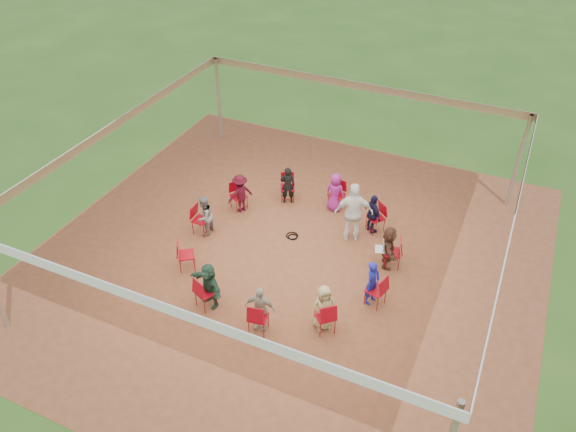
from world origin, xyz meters
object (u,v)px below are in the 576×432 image
at_px(person_seated_1, 373,214).
at_px(person_seated_6, 209,285).
at_px(chair_1, 376,218).
at_px(laptop, 382,247).
at_px(chair_2, 337,195).
at_px(person_seated_9, 372,283).
at_px(person_seated_8, 324,307).
at_px(cable_coil, 292,236).
at_px(person_seated_4, 240,193).
at_px(person_seated_5, 204,216).
at_px(chair_3, 288,188).
at_px(chair_9, 325,316).
at_px(chair_0, 392,252).
at_px(chair_8, 258,317).
at_px(person_seated_2, 335,192).
at_px(chair_5, 201,220).
at_px(chair_10, 376,290).
at_px(person_seated_0, 389,247).
at_px(chair_7, 206,292).
at_px(chair_4, 239,196).
at_px(chair_6, 186,255).
at_px(standing_person, 354,213).
at_px(person_seated_7, 260,308).

height_order(person_seated_1, person_seated_6, same).
bearing_deg(chair_1, laptop, 153.18).
xyz_separation_m(chair_2, person_seated_9, (2.17, -3.36, 0.17)).
xyz_separation_m(person_seated_8, cable_coil, (-2.02, 2.75, -0.60)).
bearing_deg(person_seated_4, cable_coil, 106.34).
bearing_deg(chair_1, person_seated_5, 66.05).
distance_m(chair_3, chair_9, 5.36).
relative_size(chair_0, cable_coil, 2.21).
distance_m(chair_2, chair_9, 4.93).
relative_size(chair_3, chair_8, 1.00).
xyz_separation_m(person_seated_2, person_seated_6, (-1.34, -4.95, 0.00)).
height_order(person_seated_1, person_seated_2, same).
xyz_separation_m(chair_5, person_seated_2, (3.02, 2.63, 0.17)).
xyz_separation_m(person_seated_1, person_seated_9, (0.84, -2.67, 0.00)).
distance_m(chair_10, person_seated_0, 1.51).
relative_size(chair_1, person_seated_0, 0.73).
height_order(person_seated_4, laptop, person_seated_4).
bearing_deg(chair_7, person_seated_0, 66.05).
bearing_deg(person_seated_8, chair_4, 98.37).
relative_size(chair_6, person_seated_9, 0.73).
height_order(chair_1, chair_7, same).
xyz_separation_m(chair_6, laptop, (4.56, 2.25, 0.14)).
height_order(chair_0, cable_coil, chair_0).
height_order(person_seated_0, standing_person, standing_person).
distance_m(standing_person, laptop, 1.32).
bearing_deg(chair_7, chair_8, 16.36).
bearing_deg(chair_7, person_seated_4, 129.78).
relative_size(chair_1, chair_8, 1.00).
xyz_separation_m(chair_0, chair_5, (-5.29, -0.87, 0.00)).
height_order(chair_3, cable_coil, chair_3).
relative_size(chair_2, person_seated_7, 0.73).
bearing_deg(person_seated_2, person_seated_4, 32.73).
bearing_deg(chair_3, person_seated_1, 145.25).
bearing_deg(person_seated_6, cable_coil, 100.41).
bearing_deg(person_seated_0, chair_8, 132.03).
distance_m(person_seated_4, laptop, 4.56).
xyz_separation_m(chair_3, laptop, (3.49, -1.71, 0.14)).
relative_size(person_seated_4, person_seated_5, 1.00).
height_order(person_seated_6, laptop, person_seated_6).
bearing_deg(chair_0, person_seated_0, 90.00).
relative_size(chair_7, person_seated_4, 0.73).
bearing_deg(chair_3, chair_8, 81.82).
bearing_deg(person_seated_2, person_seated_1, 163.64).
bearing_deg(person_seated_8, chair_1, 47.97).
relative_size(chair_0, standing_person, 0.50).
distance_m(person_seated_0, person_seated_9, 1.46).
distance_m(cable_coil, laptop, 2.67).
bearing_deg(chair_7, person_seated_5, 145.25).
bearing_deg(person_seated_8, person_seated_1, 49.09).
relative_size(person_seated_0, person_seated_5, 1.00).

